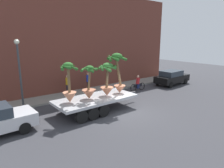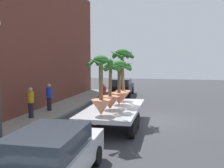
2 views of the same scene
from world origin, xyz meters
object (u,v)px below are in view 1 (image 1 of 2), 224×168
Objects in this scene: potted_palm_middle at (118,72)px; cyclist at (138,84)px; potted_palm_extra at (107,79)px; parked_car at (172,77)px; potted_palm_front at (69,85)px; street_lamp at (19,65)px; potted_palm_rear at (89,86)px; pedestrian_far_left at (68,84)px; flatbed_trailer at (93,101)px; pedestrian_near_gate at (88,81)px.

cyclist is at bearing 27.43° from potted_palm_middle.
potted_palm_extra reaches higher than parked_car.
street_lamp reaches higher than potted_palm_front.
potted_palm_rear is 5.22m from street_lamp.
pedestrian_far_left is at bearing 14.47° from street_lamp.
potted_palm_rear is 0.96× the size of potted_palm_extra.
cyclist is 10.69m from street_lamp.
pedestrian_far_left is at bearing 66.17° from potted_palm_front.
potted_palm_middle is 3.88m from potted_palm_front.
potted_palm_rear is 2.52m from potted_palm_middle.
potted_palm_middle is 0.63× the size of street_lamp.
flatbed_trailer is at bearing -45.31° from street_lamp.
potted_palm_extra is 5.10m from pedestrian_near_gate.
potted_palm_front reaches higher than pedestrian_near_gate.
potted_palm_front is at bearing 175.53° from potted_palm_extra.
potted_palm_rear is at bearing -171.87° from parked_car.
pedestrian_near_gate is at bearing 9.11° from street_lamp.
potted_palm_extra is at bearing -169.86° from parked_car.
parked_car is 9.37m from pedestrian_near_gate.
potted_palm_front is 4.28m from street_lamp.
potted_palm_rear reaches higher than cyclist.
potted_palm_middle is 7.02m from street_lamp.
potted_palm_extra is at bearing -6.62° from potted_palm_rear.
pedestrian_far_left is (-0.80, 4.87, -1.13)m from potted_palm_extra.
parked_car is at bearing 10.14° from potted_palm_extra.
street_lamp is at bearing 171.52° from cyclist.
pedestrian_far_left reaches higher than flatbed_trailer.
potted_palm_rear is at bearing -162.63° from cyclist.
potted_palm_front is at bearing -132.06° from pedestrian_near_gate.
parked_car is at bearing -7.58° from street_lamp.
parked_car is (11.34, 1.73, 0.05)m from flatbed_trailer.
potted_palm_extra is 1.40× the size of pedestrian_far_left.
street_lamp is (-3.47, 3.65, 1.34)m from potted_palm_rear.
flatbed_trailer is 2.60× the size of potted_palm_front.
potted_palm_front is at bearing 177.64° from potted_palm_rear.
pedestrian_far_left is (-10.96, 3.05, 0.22)m from parked_car.
flatbed_trailer is 2.25× the size of potted_palm_middle.
pedestrian_near_gate is at bearing 47.94° from potted_palm_front.
flatbed_trailer is at bearing -4.80° from potted_palm_front.
potted_palm_middle is 1.77× the size of pedestrian_far_left.
parked_car is at bearing -18.62° from pedestrian_near_gate.
flatbed_trailer is 2.14m from potted_palm_front.
potted_palm_middle is at bearing -1.98° from flatbed_trailer.
pedestrian_near_gate is (0.30, 4.80, -1.60)m from potted_palm_middle.
potted_palm_rear is 11.74m from parked_car.
potted_palm_rear is 1.34× the size of pedestrian_near_gate.
potted_palm_rear is (-0.23, 0.08, 1.12)m from flatbed_trailer.
potted_palm_extra is at bearing -4.47° from potted_palm_front.
pedestrian_far_left is at bearing 164.43° from parked_car.
potted_palm_middle is (2.17, -0.08, 1.87)m from flatbed_trailer.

